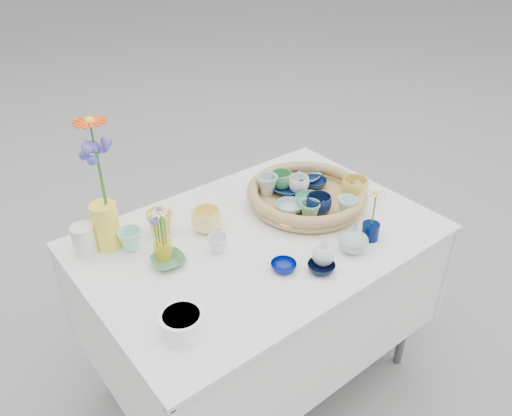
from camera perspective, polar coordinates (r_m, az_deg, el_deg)
ground at (r=2.35m, az=0.32°, el=-18.37°), size 80.00×80.00×0.00m
display_table at (r=2.35m, az=0.32°, el=-18.37°), size 1.26×0.86×0.77m
wicker_tray at (r=1.99m, az=5.80°, el=1.46°), size 0.47×0.47×0.08m
tray_ceramic_0 at (r=2.04m, az=3.54°, el=2.32°), size 0.18×0.18×0.04m
tray_ceramic_1 at (r=2.08m, az=6.71°, el=2.87°), size 0.12×0.12×0.03m
tray_ceramic_2 at (r=2.02m, az=11.20°, el=2.21°), size 0.11×0.11×0.08m
tray_ceramic_3 at (r=1.95m, az=6.16°, el=0.77°), size 0.12×0.12×0.04m
tray_ceramic_4 at (r=1.86m, az=6.18°, el=-0.34°), size 0.10×0.10×0.07m
tray_ceramic_5 at (r=1.91m, az=3.85°, el=0.07°), size 0.14×0.14×0.03m
tray_ceramic_6 at (r=2.01m, az=1.25°, el=2.68°), size 0.10×0.10×0.08m
tray_ceramic_7 at (r=2.03m, az=4.92°, el=2.71°), size 0.11×0.11×0.07m
tray_ceramic_8 at (r=2.13m, az=5.96°, el=3.54°), size 0.13×0.13×0.02m
tray_ceramic_9 at (r=1.90m, az=7.17°, el=0.37°), size 0.12×0.12×0.08m
tray_ceramic_10 at (r=1.84m, az=3.72°, el=-1.58°), size 0.09×0.09×0.03m
tray_ceramic_11 at (r=1.91m, az=10.37°, el=0.17°), size 0.10×0.10×0.07m
tray_ceramic_12 at (r=2.05m, az=2.89°, el=3.19°), size 0.11×0.11×0.07m
loose_ceramic_0 at (r=1.84m, az=-10.89°, el=-1.66°), size 0.13×0.13×0.09m
loose_ceramic_1 at (r=1.83m, az=-5.70°, el=-1.42°), size 0.14×0.14×0.09m
loose_ceramic_2 at (r=1.70m, az=-10.00°, el=-5.99°), size 0.12×0.12×0.03m
loose_ceramic_3 at (r=1.73m, az=-4.41°, el=-4.12°), size 0.08×0.08×0.06m
loose_ceramic_4 at (r=1.66m, az=3.17°, el=-6.67°), size 0.11×0.11×0.03m
loose_ceramic_5 at (r=1.78m, az=-14.15°, el=-3.53°), size 0.10×0.10×0.08m
loose_ceramic_6 at (r=1.66m, az=7.47°, el=-6.75°), size 0.12×0.12×0.03m
fluted_bowl at (r=1.45m, az=-8.46°, el=-12.91°), size 0.16×0.16×0.07m
bud_vase_paleblue at (r=1.66m, az=7.76°, el=-4.80°), size 0.10×0.10×0.12m
bud_vase_seafoam at (r=1.74m, az=11.10°, el=-3.35°), size 0.13×0.13×0.11m
bud_vase_cobalt at (r=1.83m, az=12.94°, el=-2.60°), size 0.08×0.08×0.06m
single_daisy at (r=1.78m, az=13.35°, el=-0.11°), size 0.10×0.10×0.14m
tall_vase_yellow at (r=1.79m, az=-16.73°, el=-1.95°), size 0.10×0.10×0.17m
gerbera at (r=1.67m, az=-17.61°, el=4.69°), size 0.16×0.16×0.32m
hydrangea at (r=1.70m, az=-17.22°, el=3.33°), size 0.10×0.10×0.28m
white_pitcher at (r=1.80m, az=-19.05°, el=-3.46°), size 0.12×0.10×0.11m
daisy_cup at (r=1.72m, az=-10.60°, el=-4.65°), size 0.08×0.08×0.07m
daisy_posy at (r=1.65m, az=-11.29°, el=-1.78°), size 0.09×0.09×0.16m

